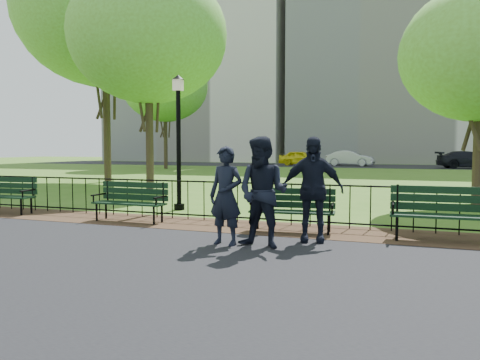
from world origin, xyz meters
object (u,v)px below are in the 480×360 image
(tree_far_w, at_px, (165,85))
(person_right, at_px, (312,189))
(person_left, at_px, (226,196))
(park_bench_left_a, at_px, (131,197))
(taxi, at_px, (301,158))
(park_bench_right_a, at_px, (446,208))
(tree_mid_w, at_px, (105,12))
(sedan_dark, at_px, (468,160))
(park_bench_left_b, at_px, (3,191))
(park_bench_main, at_px, (276,202))
(lamppost, at_px, (179,137))
(sedan_silver, at_px, (350,158))
(person_mid, at_px, (263,192))
(tree_near_w, at_px, (148,36))

(tree_far_w, distance_m, person_right, 29.53)
(tree_far_w, bearing_deg, person_left, -58.94)
(park_bench_left_a, distance_m, taxi, 32.98)
(park_bench_right_a, relative_size, tree_mid_w, 0.16)
(sedan_dark, bearing_deg, park_bench_left_b, 143.83)
(park_bench_main, xyz_separation_m, sedan_dark, (6.65, 31.72, 0.10))
(tree_far_w, bearing_deg, sedan_dark, 20.81)
(lamppost, bearing_deg, tree_far_w, 119.89)
(sedan_silver, bearing_deg, tree_mid_w, 165.89)
(park_bench_left_b, distance_m, taxi, 32.77)
(park_bench_main, height_order, sedan_silver, sedan_silver)
(park_bench_main, xyz_separation_m, lamppost, (-3.28, 2.25, 1.33))
(park_bench_left_a, height_order, lamppost, lamppost)
(park_bench_main, distance_m, lamppost, 4.20)
(taxi, bearing_deg, sedan_silver, -84.24)
(park_bench_main, height_order, tree_far_w, tree_far_w)
(park_bench_left_a, relative_size, sedan_dark, 0.36)
(park_bench_main, xyz_separation_m, tree_mid_w, (-11.11, 10.01, 7.36))
(park_bench_main, relative_size, tree_far_w, 0.18)
(lamppost, distance_m, tree_far_w, 24.73)
(person_mid, bearing_deg, tree_far_w, 129.85)
(tree_near_w, xyz_separation_m, sedan_silver, (4.78, 25.62, -5.32))
(person_right, distance_m, sedan_silver, 34.08)
(park_bench_right_a, bearing_deg, tree_far_w, 126.78)
(park_bench_right_a, bearing_deg, sedan_silver, 97.93)
(park_bench_right_a, relative_size, person_left, 1.12)
(park_bench_main, bearing_deg, sedan_dark, 72.09)
(tree_far_w, xyz_separation_m, sedan_dark, (22.05, 8.38, -5.72))
(person_left, xyz_separation_m, sedan_dark, (7.11, 33.19, -0.15))
(tree_near_w, xyz_separation_m, tree_mid_w, (-3.76, 2.43, 1.94))
(tree_far_w, bearing_deg, lamppost, -60.11)
(park_bench_left_b, bearing_deg, tree_near_w, 87.56)
(park_bench_left_a, xyz_separation_m, sedan_dark, (10.01, 31.59, 0.14))
(park_bench_right_a, height_order, person_left, person_left)
(park_bench_main, bearing_deg, person_left, -113.54)
(lamppost, xyz_separation_m, tree_far_w, (-12.12, 21.09, 4.49))
(park_bench_main, xyz_separation_m, person_left, (-0.46, -1.47, 0.26))
(park_bench_left_a, xyz_separation_m, person_right, (4.19, -0.84, 0.38))
(person_right, bearing_deg, person_mid, -139.50)
(tree_far_w, relative_size, sedan_silver, 2.25)
(tree_near_w, xyz_separation_m, tree_far_w, (-8.06, 15.76, 0.40))
(person_left, bearing_deg, person_mid, 7.76)
(park_bench_main, height_order, park_bench_right_a, park_bench_right_a)
(park_bench_left_a, xyz_separation_m, park_bench_right_a, (6.38, -0.00, 0.05))
(tree_mid_w, height_order, taxi, tree_mid_w)
(park_bench_main, relative_size, tree_mid_w, 0.15)
(park_bench_main, relative_size, tree_near_w, 0.19)
(tree_mid_w, height_order, person_right, tree_mid_w)
(taxi, bearing_deg, lamppost, -171.23)
(park_bench_right_a, height_order, lamppost, lamppost)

